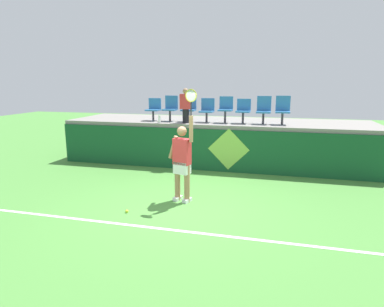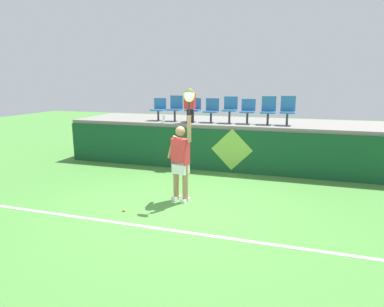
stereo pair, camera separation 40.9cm
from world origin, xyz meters
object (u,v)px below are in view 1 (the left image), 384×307
at_px(water_bottle, 159,119).
at_px(stadium_chair_0, 154,108).
at_px(tennis_player, 182,160).
at_px(stadium_chair_3, 207,109).
at_px(spectator_0, 186,105).
at_px(stadium_chair_2, 189,108).
at_px(stadium_chair_7, 283,109).
at_px(stadium_chair_5, 243,110).
at_px(stadium_chair_4, 226,108).
at_px(stadium_chair_6, 264,109).
at_px(stadium_chair_1, 171,107).
at_px(tennis_ball, 127,211).

xyz_separation_m(water_bottle, stadium_chair_0, (-0.44, 0.64, 0.29)).
distance_m(tennis_player, stadium_chair_3, 3.70).
distance_m(tennis_player, spectator_0, 3.43).
relative_size(stadium_chair_2, stadium_chair_7, 0.88).
bearing_deg(water_bottle, stadium_chair_5, 13.89).
bearing_deg(stadium_chair_0, stadium_chair_4, 0.08).
relative_size(stadium_chair_5, stadium_chair_6, 0.89).
height_order(stadium_chair_2, stadium_chair_7, stadium_chair_7).
relative_size(stadium_chair_6, spectator_0, 0.79).
xyz_separation_m(stadium_chair_5, stadium_chair_7, (1.21, 0.01, 0.04)).
distance_m(water_bottle, spectator_0, 0.95).
height_order(stadium_chair_3, stadium_chair_5, stadium_chair_3).
relative_size(stadium_chair_3, spectator_0, 0.70).
distance_m(water_bottle, stadium_chair_2, 1.08).
relative_size(stadium_chair_4, stadium_chair_5, 1.09).
bearing_deg(spectator_0, stadium_chair_2, 90.00).
bearing_deg(stadium_chair_6, stadium_chair_0, -179.83).
xyz_separation_m(stadium_chair_2, spectator_0, (0.00, -0.41, 0.13)).
xyz_separation_m(tennis_player, stadium_chair_3, (-0.19, 3.59, 0.86)).
bearing_deg(water_bottle, stadium_chair_3, 24.48).
xyz_separation_m(stadium_chair_1, stadium_chair_4, (1.86, -0.00, 0.01)).
bearing_deg(stadium_chair_1, water_bottle, -104.26).
distance_m(tennis_player, water_bottle, 3.41).
height_order(tennis_ball, stadium_chair_1, stadium_chair_1).
height_order(stadium_chair_0, stadium_chair_5, stadium_chair_5).
bearing_deg(stadium_chair_2, water_bottle, -141.52).
relative_size(stadium_chair_0, stadium_chair_3, 0.97).
xyz_separation_m(stadium_chair_5, stadium_chair_6, (0.63, 0.01, 0.03)).
height_order(tennis_ball, stadium_chair_2, stadium_chair_2).
height_order(stadium_chair_0, stadium_chair_1, stadium_chair_1).
bearing_deg(tennis_player, stadium_chair_0, 119.76).
bearing_deg(tennis_player, water_bottle, 118.75).
bearing_deg(stadium_chair_6, stadium_chair_7, -0.04).
bearing_deg(stadium_chair_2, stadium_chair_0, 179.96).
height_order(stadium_chair_7, spectator_0, spectator_0).
bearing_deg(stadium_chair_4, stadium_chair_7, 0.22).
bearing_deg(stadium_chair_4, stadium_chair_1, 179.88).
bearing_deg(stadium_chair_7, tennis_ball, -124.36).
bearing_deg(stadium_chair_7, stadium_chair_0, -179.86).
relative_size(tennis_player, stadium_chair_3, 3.33).
relative_size(water_bottle, stadium_chair_5, 0.33).
bearing_deg(stadium_chair_6, tennis_ball, -119.17).
distance_m(stadium_chair_2, stadium_chair_4, 1.22).
bearing_deg(stadium_chair_6, stadium_chair_3, -179.79).
bearing_deg(tennis_ball, tennis_player, 46.20).
distance_m(stadium_chair_1, stadium_chair_7, 3.64).
bearing_deg(stadium_chair_6, spectator_0, -170.07).
bearing_deg(tennis_ball, stadium_chair_5, 67.14).
bearing_deg(stadium_chair_7, stadium_chair_5, -179.50).
relative_size(tennis_ball, stadium_chair_5, 0.09).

